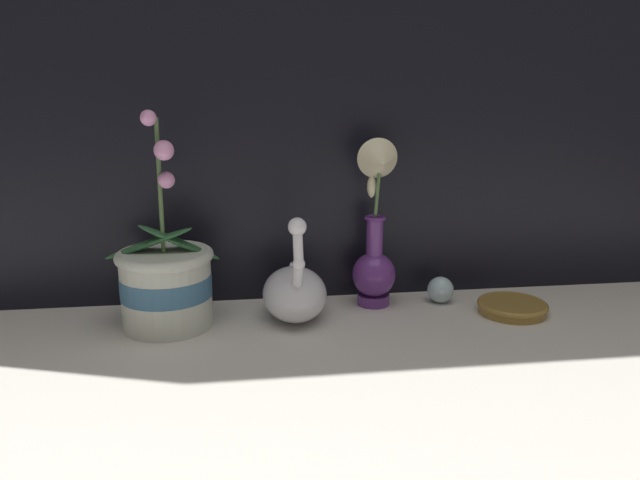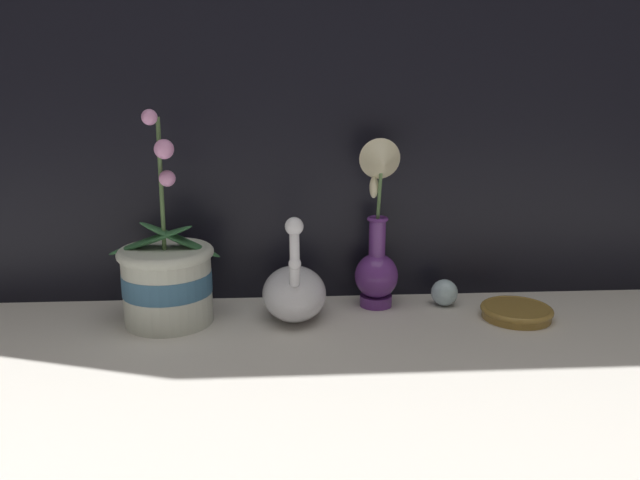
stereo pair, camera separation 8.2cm
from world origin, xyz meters
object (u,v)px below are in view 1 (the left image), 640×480
blue_vase (376,242)px  glass_sphere (440,290)px  swan_figurine (294,291)px  orchid_potted_plant (166,281)px  amber_dish (512,306)px

blue_vase → glass_sphere: (0.14, 0.00, -0.11)m
swan_figurine → glass_sphere: bearing=9.1°
orchid_potted_plant → amber_dish: 0.68m
swan_figurine → glass_sphere: 0.32m
orchid_potted_plant → glass_sphere: 0.56m
amber_dish → orchid_potted_plant: bearing=178.1°
orchid_potted_plant → blue_vase: (0.41, 0.05, 0.05)m
swan_figurine → amber_dish: (0.44, -0.03, -0.04)m
swan_figurine → blue_vase: bearing=15.6°
orchid_potted_plant → amber_dish: orchid_potted_plant is taller
glass_sphere → orchid_potted_plant: bearing=-174.2°
glass_sphere → amber_dish: 0.15m
glass_sphere → amber_dish: (0.12, -0.08, -0.01)m
orchid_potted_plant → swan_figurine: 0.24m
swan_figurine → blue_vase: blue_vase is taller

